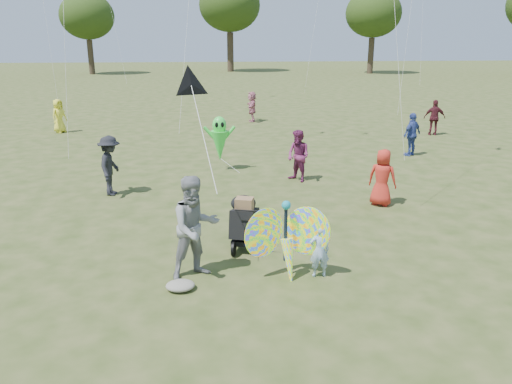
% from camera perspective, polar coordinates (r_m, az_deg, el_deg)
% --- Properties ---
extents(ground, '(160.00, 160.00, 0.00)m').
position_cam_1_polar(ground, '(9.17, 2.20, -9.34)').
color(ground, '#51592B').
rests_on(ground, ground).
extents(child_girl, '(0.36, 0.24, 0.99)m').
position_cam_1_polar(child_girl, '(8.95, 7.28, -6.68)').
color(child_girl, '#95B1D4').
rests_on(child_girl, ground).
extents(adult_man, '(1.12, 1.02, 1.86)m').
position_cam_1_polar(adult_man, '(8.78, -6.97, -4.06)').
color(adult_man, gray).
rests_on(adult_man, ground).
extents(grey_bag, '(0.50, 0.41, 0.16)m').
position_cam_1_polar(grey_bag, '(8.70, -8.64, -10.52)').
color(grey_bag, gray).
rests_on(grey_bag, ground).
extents(crowd_a, '(0.85, 0.78, 1.45)m').
position_cam_1_polar(crowd_a, '(12.95, 14.23, 1.61)').
color(crowd_a, red).
rests_on(crowd_a, ground).
extents(crowd_b, '(0.70, 1.10, 1.62)m').
position_cam_1_polar(crowd_b, '(13.94, -16.31, 2.90)').
color(crowd_b, black).
rests_on(crowd_b, ground).
extents(crowd_c, '(0.96, 0.81, 1.54)m').
position_cam_1_polar(crowd_c, '(18.80, 17.39, 6.30)').
color(crowd_c, '#354893').
rests_on(crowd_c, ground).
extents(crowd_e, '(0.91, 0.94, 1.53)m').
position_cam_1_polar(crowd_e, '(14.73, 4.86, 4.12)').
color(crowd_e, '#712552').
rests_on(crowd_e, ground).
extents(crowd_g, '(0.80, 0.87, 1.48)m').
position_cam_1_polar(crowd_g, '(24.07, -21.59, 8.08)').
color(crowd_g, yellow).
rests_on(crowd_g, ground).
extents(crowd_h, '(0.96, 0.57, 1.53)m').
position_cam_1_polar(crowd_h, '(23.16, 19.73, 8.01)').
color(crowd_h, '#4E1A23').
rests_on(crowd_h, ground).
extents(crowd_j, '(0.51, 1.41, 1.50)m').
position_cam_1_polar(crowd_j, '(25.44, -0.47, 9.73)').
color(crowd_j, '#B5677A').
rests_on(crowd_j, ground).
extents(jogging_stroller, '(0.68, 1.12, 1.09)m').
position_cam_1_polar(jogging_stroller, '(10.03, -1.36, -3.12)').
color(jogging_stroller, black).
rests_on(jogging_stroller, ground).
extents(butterfly_kite, '(1.74, 0.75, 1.63)m').
position_cam_1_polar(butterfly_kite, '(8.79, 3.54, -5.61)').
color(butterfly_kite, '#FF2861').
rests_on(butterfly_kite, ground).
extents(delta_kite_rig, '(0.90, 2.68, 2.07)m').
position_cam_1_polar(delta_kite_rig, '(10.67, -7.41, 11.97)').
color(delta_kite_rig, black).
rests_on(delta_kite_rig, ground).
extents(alien_kite, '(1.12, 0.69, 1.74)m').
position_cam_1_polar(alien_kite, '(15.91, -4.18, 5.89)').
color(alien_kite, '#36E643').
rests_on(alien_kite, ground).
extents(tree_line, '(91.78, 33.60, 10.79)m').
position_cam_1_polar(tree_line, '(53.39, -0.55, 20.29)').
color(tree_line, '#3A2D21').
rests_on(tree_line, ground).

